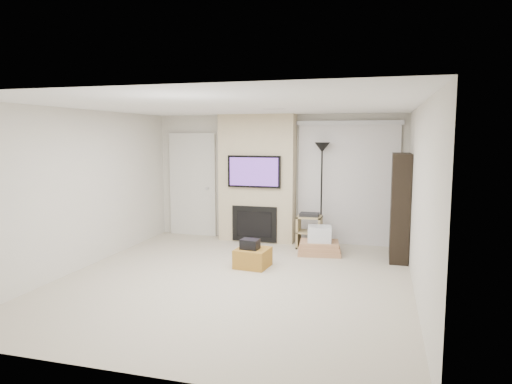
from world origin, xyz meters
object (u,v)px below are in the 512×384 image
(bookshelf, at_px, (400,207))
(floor_lamp, at_px, (322,165))
(av_stand, at_px, (309,229))
(box_stack, at_px, (319,243))
(ottoman, at_px, (253,258))

(bookshelf, bearing_deg, floor_lamp, 154.16)
(floor_lamp, xyz_separation_m, av_stand, (-0.18, -0.28, -1.20))
(box_stack, distance_m, bookshelf, 1.52)
(ottoman, relative_size, box_stack, 0.61)
(box_stack, relative_size, bookshelf, 0.45)
(box_stack, bearing_deg, floor_lamp, 95.70)
(bookshelf, bearing_deg, ottoman, -154.02)
(ottoman, height_order, box_stack, box_stack)
(ottoman, bearing_deg, box_stack, 50.05)
(av_stand, xyz_separation_m, bookshelf, (1.59, -0.40, 0.55))
(floor_lamp, xyz_separation_m, box_stack, (0.07, -0.69, -1.36))
(ottoman, distance_m, bookshelf, 2.62)
(av_stand, bearing_deg, ottoman, -114.08)
(ottoman, distance_m, av_stand, 1.66)
(floor_lamp, bearing_deg, av_stand, -122.20)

